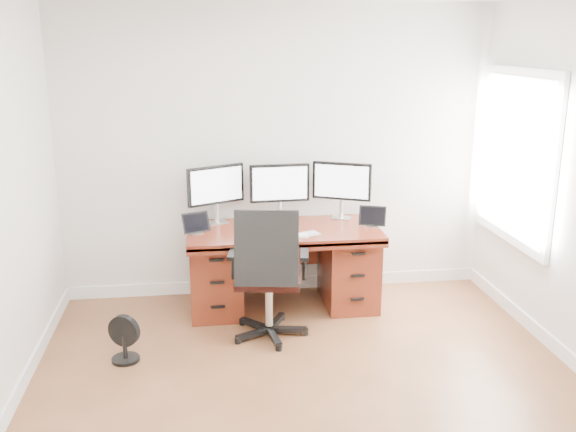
{
  "coord_description": "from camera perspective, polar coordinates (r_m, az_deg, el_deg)",
  "views": [
    {
      "loc": [
        -0.69,
        -3.6,
        2.39
      ],
      "look_at": [
        0.0,
        1.5,
        0.95
      ],
      "focal_mm": 40.0,
      "sensor_mm": 36.0,
      "label": 1
    }
  ],
  "objects": [
    {
      "name": "figurine_brown",
      "position": [
        5.83,
        0.35,
        -0.29
      ],
      "size": [
        0.03,
        0.03,
        0.08
      ],
      "color": "#866040",
      "rests_on": "desk"
    },
    {
      "name": "floor_fan",
      "position": [
        5.1,
        -14.34,
        -10.6
      ],
      "size": [
        0.25,
        0.21,
        0.37
      ],
      "rotation": [
        0.0,
        0.0,
        -0.44
      ],
      "color": "black",
      "rests_on": "ground"
    },
    {
      "name": "monitor_left",
      "position": [
        5.82,
        -6.42,
        2.57
      ],
      "size": [
        0.51,
        0.27,
        0.53
      ],
      "rotation": [
        0.0,
        0.0,
        0.44
      ],
      "color": "silver",
      "rests_on": "desk"
    },
    {
      "name": "keyboard",
      "position": [
        5.47,
        0.44,
        -1.73
      ],
      "size": [
        0.27,
        0.14,
        0.01
      ],
      "primitive_type": "cube",
      "rotation": [
        0.0,
        0.0,
        -0.12
      ],
      "color": "white",
      "rests_on": "desk"
    },
    {
      "name": "figurine_blue",
      "position": [
        5.79,
        -4.31,
        -0.46
      ],
      "size": [
        0.03,
        0.03,
        0.08
      ],
      "color": "#65AEE3",
      "rests_on": "desk"
    },
    {
      "name": "office_chair",
      "position": [
        5.23,
        -1.75,
        -7.09
      ],
      "size": [
        0.69,
        0.69,
        1.13
      ],
      "rotation": [
        0.0,
        0.0,
        -0.17
      ],
      "color": "black",
      "rests_on": "ground"
    },
    {
      "name": "monitor_center",
      "position": [
        5.86,
        -0.75,
        2.76
      ],
      "size": [
        0.55,
        0.15,
        0.53
      ],
      "rotation": [
        0.0,
        0.0,
        0.05
      ],
      "color": "silver",
      "rests_on": "desk"
    },
    {
      "name": "monitor_right",
      "position": [
        5.96,
        4.8,
        2.92
      ],
      "size": [
        0.51,
        0.26,
        0.53
      ],
      "rotation": [
        0.0,
        0.0,
        -0.43
      ],
      "color": "silver",
      "rests_on": "desk"
    },
    {
      "name": "tablet_left",
      "position": [
        5.57,
        -8.18,
        -0.74
      ],
      "size": [
        0.25,
        0.16,
        0.19
      ],
      "rotation": [
        0.0,
        0.0,
        0.4
      ],
      "color": "silver",
      "rests_on": "desk"
    },
    {
      "name": "ground",
      "position": [
        4.38,
        2.76,
        -17.48
      ],
      "size": [
        4.5,
        4.5,
        0.0
      ],
      "primitive_type": "plane",
      "color": "brown",
      "rests_on": "ground"
    },
    {
      "name": "figurine_orange",
      "position": [
        5.79,
        -3.23,
        -0.42
      ],
      "size": [
        0.03,
        0.03,
        0.08
      ],
      "color": "#F07244",
      "rests_on": "desk"
    },
    {
      "name": "phone",
      "position": [
        5.62,
        -0.21,
        -1.28
      ],
      "size": [
        0.13,
        0.08,
        0.01
      ],
      "primitive_type": "cube",
      "rotation": [
        0.0,
        0.0,
        0.17
      ],
      "color": "black",
      "rests_on": "desk"
    },
    {
      "name": "back_wall",
      "position": [
        5.98,
        -0.97,
        5.61
      ],
      "size": [
        4.0,
        0.1,
        2.7
      ],
      "primitive_type": "cube",
      "color": "silver",
      "rests_on": "ground"
    },
    {
      "name": "tablet_right",
      "position": [
        5.77,
        7.54,
        -0.15
      ],
      "size": [
        0.25,
        0.15,
        0.19
      ],
      "rotation": [
        0.0,
        0.0,
        -0.35
      ],
      "color": "silver",
      "rests_on": "desk"
    },
    {
      "name": "trackpad",
      "position": [
        5.54,
        2.09,
        -1.56
      ],
      "size": [
        0.16,
        0.16,
        0.01
      ],
      "primitive_type": "cube",
      "rotation": [
        0.0,
        0.0,
        0.34
      ],
      "color": "#B9BBC0",
      "rests_on": "desk"
    },
    {
      "name": "drawing_tablet",
      "position": [
        5.49,
        -2.36,
        -1.7
      ],
      "size": [
        0.23,
        0.14,
        0.01
      ],
      "primitive_type": "cube",
      "rotation": [
        0.0,
        0.0,
        0.0
      ],
      "color": "black",
      "rests_on": "desk"
    },
    {
      "name": "figurine_purple",
      "position": [
        5.81,
        -1.55,
        -0.36
      ],
      "size": [
        0.03,
        0.03,
        0.08
      ],
      "color": "#A372DE",
      "rests_on": "desk"
    },
    {
      "name": "desk",
      "position": [
        5.83,
        -0.44,
        -4.33
      ],
      "size": [
        1.7,
        0.8,
        0.75
      ],
      "color": "#5D2012",
      "rests_on": "ground"
    }
  ]
}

